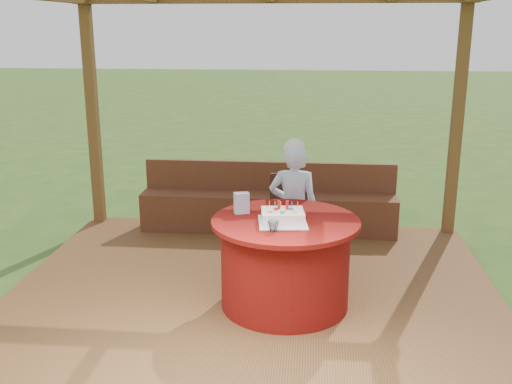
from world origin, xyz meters
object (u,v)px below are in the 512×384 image
gift_bag (242,203)px  elderly_woman (293,207)px  table (285,262)px  drinking_glass (273,226)px  birthday_cake (283,216)px  bench (268,209)px  chair (290,211)px

gift_bag → elderly_woman: bearing=34.9°
table → drinking_glass: drinking_glass is taller
elderly_woman → birthday_cake: size_ratio=3.03×
birthday_cake → drinking_glass: 0.23m
table → drinking_glass: (-0.08, -0.31, 0.43)m
bench → drinking_glass: (0.22, -2.27, 0.56)m
chair → elderly_woman: bearing=-84.2°
chair → elderly_woman: 0.59m
bench → elderly_woman: elderly_woman is taller
chair → birthday_cake: 1.40m
table → birthday_cake: bearing=-104.6°
chair → table: bearing=-89.3°
bench → gift_bag: gift_bag is taller
chair → drinking_glass: 1.62m
birthday_cake → gift_bag: size_ratio=2.43×
birthday_cake → gift_bag: bearing=148.0°
gift_bag → chair: bearing=53.5°
table → chair: bearing=90.7°
elderly_woman → drinking_glass: 1.04m
chair → birthday_cake: bearing=-90.3°
gift_bag → drinking_glass: size_ratio=2.03×
table → birthday_cake: birthday_cake is taller
table → chair: size_ratio=1.48×
birthday_cake → chair: bearing=89.7°
chair → birthday_cake: size_ratio=1.92×
table → gift_bag: size_ratio=6.91×
birthday_cake → elderly_woman: bearing=85.6°
birthday_cake → gift_bag: 0.44m
chair → elderly_woman: size_ratio=0.63×
birthday_cake → drinking_glass: size_ratio=4.93×
table → gift_bag: bearing=159.2°
table → drinking_glass: bearing=-105.4°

